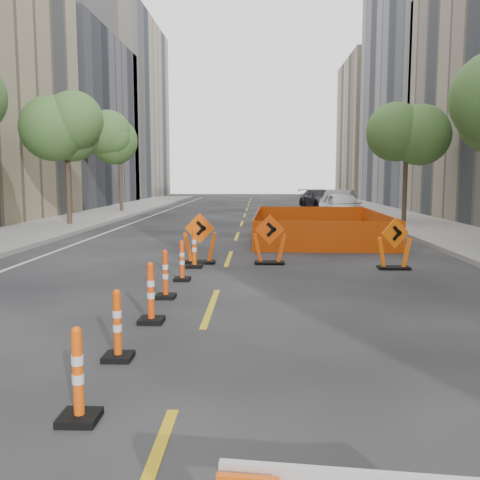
{
  "coord_description": "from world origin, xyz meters",
  "views": [
    {
      "loc": [
        0.9,
        -5.86,
        2.46
      ],
      "look_at": [
        0.49,
        5.54,
        1.1
      ],
      "focal_mm": 40.0,
      "sensor_mm": 36.0,
      "label": 1
    }
  ],
  "objects_px": {
    "chevron_sign_center": "(270,239)",
    "chevron_sign_right": "(395,243)",
    "channelizer_2": "(78,374)",
    "channelizer_6": "(182,261)",
    "chevron_sign_left": "(200,238)",
    "parked_car_far": "(321,199)",
    "parked_car_mid": "(338,202)",
    "channelizer_5": "(165,274)",
    "channelizer_7": "(194,248)",
    "channelizer_3": "(117,325)",
    "parked_car_near": "(342,206)",
    "channelizer_4": "(151,293)"
  },
  "relations": [
    {
      "from": "chevron_sign_center",
      "to": "chevron_sign_right",
      "type": "relative_size",
      "value": 1.01
    },
    {
      "from": "channelizer_2",
      "to": "channelizer_6",
      "type": "distance_m",
      "value": 7.33
    },
    {
      "from": "chevron_sign_left",
      "to": "parked_car_far",
      "type": "distance_m",
      "value": 26.56
    },
    {
      "from": "channelizer_6",
      "to": "parked_car_mid",
      "type": "height_order",
      "value": "parked_car_mid"
    },
    {
      "from": "channelizer_2",
      "to": "channelizer_5",
      "type": "xyz_separation_m",
      "value": [
        -0.08,
        5.5,
        0.0
      ]
    },
    {
      "from": "chevron_sign_center",
      "to": "chevron_sign_right",
      "type": "distance_m",
      "value": 3.38
    },
    {
      "from": "parked_car_mid",
      "to": "channelizer_6",
      "type": "bearing_deg",
      "value": -89.22
    },
    {
      "from": "channelizer_5",
      "to": "channelizer_6",
      "type": "distance_m",
      "value": 1.83
    },
    {
      "from": "channelizer_2",
      "to": "chevron_sign_center",
      "type": "relative_size",
      "value": 0.7
    },
    {
      "from": "channelizer_7",
      "to": "chevron_sign_right",
      "type": "height_order",
      "value": "chevron_sign_right"
    },
    {
      "from": "channelizer_7",
      "to": "chevron_sign_left",
      "type": "xyz_separation_m",
      "value": [
        0.07,
        0.73,
        0.18
      ]
    },
    {
      "from": "channelizer_3",
      "to": "chevron_sign_right",
      "type": "relative_size",
      "value": 0.7
    },
    {
      "from": "channelizer_2",
      "to": "parked_car_far",
      "type": "bearing_deg",
      "value": 79.7
    },
    {
      "from": "channelizer_6",
      "to": "parked_car_near",
      "type": "height_order",
      "value": "parked_car_near"
    },
    {
      "from": "channelizer_7",
      "to": "chevron_sign_right",
      "type": "relative_size",
      "value": 0.78
    },
    {
      "from": "channelizer_4",
      "to": "parked_car_mid",
      "type": "bearing_deg",
      "value": 75.15
    },
    {
      "from": "channelizer_4",
      "to": "channelizer_5",
      "type": "distance_m",
      "value": 1.83
    },
    {
      "from": "parked_car_near",
      "to": "parked_car_mid",
      "type": "relative_size",
      "value": 0.98
    },
    {
      "from": "channelizer_4",
      "to": "parked_car_mid",
      "type": "height_order",
      "value": "parked_car_mid"
    },
    {
      "from": "parked_car_near",
      "to": "channelizer_4",
      "type": "bearing_deg",
      "value": -112.81
    },
    {
      "from": "chevron_sign_right",
      "to": "parked_car_mid",
      "type": "xyz_separation_m",
      "value": [
        1.59,
        20.98,
        0.1
      ]
    },
    {
      "from": "chevron_sign_center",
      "to": "chevron_sign_right",
      "type": "height_order",
      "value": "chevron_sign_center"
    },
    {
      "from": "channelizer_7",
      "to": "chevron_sign_left",
      "type": "height_order",
      "value": "chevron_sign_left"
    },
    {
      "from": "channelizer_3",
      "to": "parked_car_near",
      "type": "relative_size",
      "value": 0.21
    },
    {
      "from": "channelizer_5",
      "to": "channelizer_6",
      "type": "height_order",
      "value": "channelizer_5"
    },
    {
      "from": "parked_car_far",
      "to": "channelizer_5",
      "type": "bearing_deg",
      "value": -117.99
    },
    {
      "from": "channelizer_4",
      "to": "chevron_sign_center",
      "type": "xyz_separation_m",
      "value": [
        2.12,
        6.21,
        0.18
      ]
    },
    {
      "from": "channelizer_3",
      "to": "channelizer_4",
      "type": "distance_m",
      "value": 1.83
    },
    {
      "from": "channelizer_3",
      "to": "channelizer_4",
      "type": "relative_size",
      "value": 0.93
    },
    {
      "from": "channelizer_3",
      "to": "channelizer_5",
      "type": "distance_m",
      "value": 3.67
    },
    {
      "from": "channelizer_7",
      "to": "channelizer_3",
      "type": "bearing_deg",
      "value": -91.16
    },
    {
      "from": "parked_car_near",
      "to": "chevron_sign_center",
      "type": "bearing_deg",
      "value": -112.01
    },
    {
      "from": "channelizer_3",
      "to": "parked_car_near",
      "type": "distance_m",
      "value": 23.83
    },
    {
      "from": "chevron_sign_center",
      "to": "parked_car_near",
      "type": "distance_m",
      "value": 15.49
    },
    {
      "from": "channelizer_3",
      "to": "parked_car_far",
      "type": "height_order",
      "value": "parked_car_far"
    },
    {
      "from": "channelizer_6",
      "to": "channelizer_7",
      "type": "bearing_deg",
      "value": 87.86
    },
    {
      "from": "chevron_sign_center",
      "to": "parked_car_far",
      "type": "bearing_deg",
      "value": 74.16
    },
    {
      "from": "parked_car_far",
      "to": "channelizer_6",
      "type": "bearing_deg",
      "value": -118.61
    },
    {
      "from": "channelizer_4",
      "to": "channelizer_5",
      "type": "relative_size",
      "value": 1.05
    },
    {
      "from": "channelizer_7",
      "to": "parked_car_mid",
      "type": "bearing_deg",
      "value": 71.66
    },
    {
      "from": "channelizer_2",
      "to": "parked_car_near",
      "type": "height_order",
      "value": "parked_car_near"
    },
    {
      "from": "channelizer_7",
      "to": "channelizer_2",
      "type": "bearing_deg",
      "value": -90.38
    },
    {
      "from": "channelizer_2",
      "to": "parked_car_far",
      "type": "height_order",
      "value": "parked_car_far"
    },
    {
      "from": "parked_car_mid",
      "to": "parked_car_far",
      "type": "height_order",
      "value": "parked_car_mid"
    },
    {
      "from": "channelizer_7",
      "to": "chevron_sign_left",
      "type": "relative_size",
      "value": 0.76
    },
    {
      "from": "channelizer_3",
      "to": "channelizer_7",
      "type": "bearing_deg",
      "value": 88.84
    },
    {
      "from": "channelizer_4",
      "to": "channelizer_5",
      "type": "xyz_separation_m",
      "value": [
        -0.08,
        1.83,
        -0.03
      ]
    },
    {
      "from": "parked_car_near",
      "to": "parked_car_far",
      "type": "relative_size",
      "value": 0.91
    },
    {
      "from": "channelizer_3",
      "to": "chevron_sign_left",
      "type": "distance_m",
      "value": 8.06
    },
    {
      "from": "channelizer_7",
      "to": "chevron_sign_center",
      "type": "xyz_separation_m",
      "value": [
        2.05,
        0.71,
        0.16
      ]
    }
  ]
}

